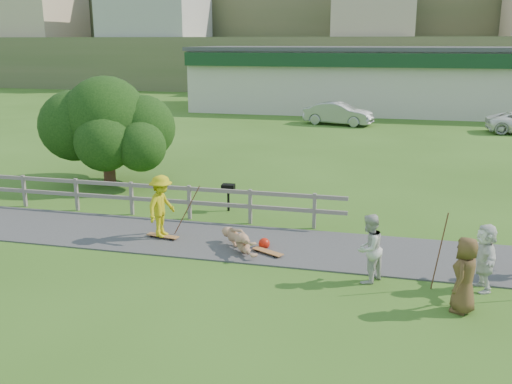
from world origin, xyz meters
TOP-DOWN VIEW (x-y plane):
  - ground at (0.00, 0.00)m, footprint 260.00×260.00m
  - path at (0.00, 1.50)m, footprint 34.00×3.00m
  - fence at (-4.62, 3.30)m, footprint 15.05×0.10m
  - strip_mall at (4.00, 34.94)m, footprint 32.50×10.75m
  - skater_rider at (-2.08, 1.29)m, footprint 0.85×1.25m
  - skater_fallen at (0.33, 0.87)m, footprint 1.62×1.43m
  - spectator_a at (3.80, -0.34)m, footprint 0.94×1.01m
  - spectator_c at (5.82, -1.42)m, footprint 0.76×0.93m
  - spectator_d at (6.36, -0.16)m, footprint 0.78×1.53m
  - car_silver at (0.37, 25.93)m, footprint 4.88×2.60m
  - tree at (-6.71, 6.93)m, footprint 5.25×5.25m
  - bbq at (-1.05, 4.47)m, footprint 0.44×0.34m
  - longboard_rider at (-2.08, 1.29)m, footprint 0.99×0.40m
  - longboard_fallen at (1.13, 0.77)m, footprint 0.93×0.64m
  - helmet at (0.93, 1.22)m, footprint 0.31×0.31m
  - pole_rider at (-1.48, 1.69)m, footprint 0.03×0.03m
  - pole_spec_left at (5.36, -0.40)m, footprint 0.03×0.03m

SIDE VIEW (x-z plane):
  - ground at x=0.00m, z-range 0.00..0.00m
  - path at x=0.00m, z-range 0.00..0.04m
  - longboard_fallen at x=1.13m, z-range 0.00..0.10m
  - longboard_rider at x=-2.08m, z-range 0.00..0.11m
  - helmet at x=0.93m, z-range 0.00..0.31m
  - skater_fallen at x=0.33m, z-range 0.00..0.64m
  - bbq at x=-1.05m, z-range 0.00..0.92m
  - fence at x=-4.62m, z-range 0.17..1.27m
  - car_silver at x=0.37m, z-range 0.00..1.53m
  - spectator_d at x=6.36m, z-range 0.00..1.57m
  - spectator_c at x=5.82m, z-range 0.00..1.64m
  - spectator_a at x=3.80m, z-range 0.00..1.66m
  - pole_rider at x=-1.48m, z-range 0.00..1.76m
  - skater_rider at x=-2.08m, z-range 0.00..1.78m
  - pole_spec_left at x=5.36m, z-range 0.00..1.86m
  - tree at x=-6.71m, z-range 0.00..3.64m
  - strip_mall at x=4.00m, z-range 0.03..5.13m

